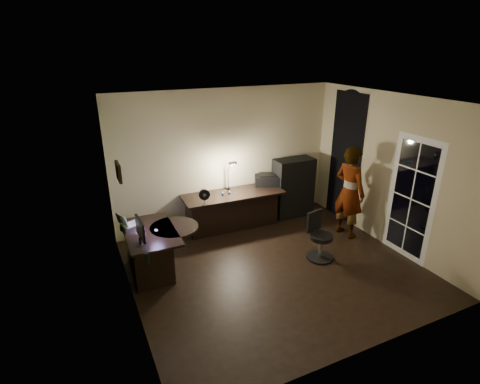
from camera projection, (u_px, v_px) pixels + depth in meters
name	position (u px, v px, depth m)	size (l,w,h in m)	color
floor	(275.00, 268.00, 6.16)	(4.50, 4.00, 0.01)	black
ceiling	(282.00, 101.00, 5.16)	(4.50, 4.00, 0.01)	silver
wall_back	(226.00, 158.00, 7.35)	(4.50, 0.01, 2.70)	#C3B68D
wall_front	(374.00, 255.00, 3.97)	(4.50, 0.01, 2.70)	#C3B68D
wall_left	(125.00, 219.00, 4.78)	(0.01, 4.00, 2.70)	#C3B68D
wall_right	(390.00, 172.00, 6.55)	(0.01, 4.00, 2.70)	#C3B68D
green_wall_overlay	(127.00, 219.00, 4.78)	(0.00, 4.00, 2.70)	#445C26
arched_doorway	(345.00, 158.00, 7.53)	(0.01, 0.90, 2.60)	black
french_door	(411.00, 199.00, 6.18)	(0.02, 0.92, 2.10)	white
framed_picture	(118.00, 172.00, 4.99)	(0.04, 0.30, 0.25)	black
desk_left	(152.00, 251.00, 5.96)	(0.77, 1.25, 0.72)	black
desk_right	(233.00, 211.00, 7.39)	(1.98, 0.69, 0.74)	black
cabinet	(293.00, 187.00, 7.89)	(0.83, 0.42, 1.25)	black
laptop_stand	(129.00, 228.00, 5.86)	(0.23, 0.19, 0.09)	silver
laptop	(131.00, 219.00, 5.83)	(0.28, 0.27, 0.19)	silver
monitor	(140.00, 236.00, 5.39)	(0.09, 0.45, 0.29)	black
mouse	(156.00, 230.00, 5.85)	(0.06, 0.08, 0.03)	silver
phone	(169.00, 222.00, 6.16)	(0.07, 0.14, 0.01)	black
pen	(148.00, 242.00, 5.52)	(0.01, 0.15, 0.01)	black
speaker	(146.00, 259.00, 4.94)	(0.07, 0.07, 0.18)	black
notepad	(171.00, 240.00, 5.58)	(0.16, 0.23, 0.01)	silver
desk_fan	(204.00, 197.00, 6.67)	(0.20, 0.11, 0.31)	black
headphones	(226.00, 193.00, 7.18)	(0.18, 0.07, 0.08)	#1A598B
printer	(267.00, 179.00, 7.69)	(0.50, 0.39, 0.22)	black
desk_lamp	(228.00, 174.00, 7.28)	(0.17, 0.31, 0.69)	black
office_chair	(321.00, 237.00, 6.31)	(0.46, 0.46, 0.82)	black
person	(349.00, 192.00, 6.95)	(0.63, 0.42, 1.76)	#D8A88C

